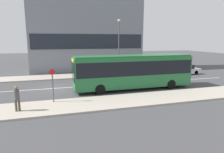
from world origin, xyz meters
The scene contains 11 objects.
ground_plane centered at (0.00, 0.00, 0.00)m, with size 120.00×120.00×0.00m, color #444447.
sidewalk_near centered at (0.00, -6.25, 0.07)m, with size 44.00×3.50×0.13m.
sidewalk_far centered at (0.00, 6.25, 0.07)m, with size 44.00×3.50×0.13m.
lane_centerline centered at (0.00, 0.00, 0.00)m, with size 41.80×0.16×0.01m.
apartment_block_left_tower centered at (5.30, 11.84, 8.51)m, with size 17.68×4.77×17.04m.
city_bus centered at (7.55, -2.46, 1.98)m, with size 12.01×2.49×3.44m.
parked_car_0 centered at (12.78, 3.41, 0.63)m, with size 4.48×1.80×1.32m.
parked_car_1 centered at (18.06, 3.55, 0.67)m, with size 4.44×1.69×1.44m.
pedestrian_near_stop centered at (-2.65, -6.55, 1.14)m, with size 0.35×0.34×1.78m.
bus_stop_sign centered at (-0.28, -5.13, 1.69)m, with size 0.44×0.12×2.67m.
street_lamp centered at (8.52, 5.13, 4.66)m, with size 0.36×0.36×7.51m.
Camera 1 is at (-0.13, -20.93, 4.98)m, focal length 32.00 mm.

